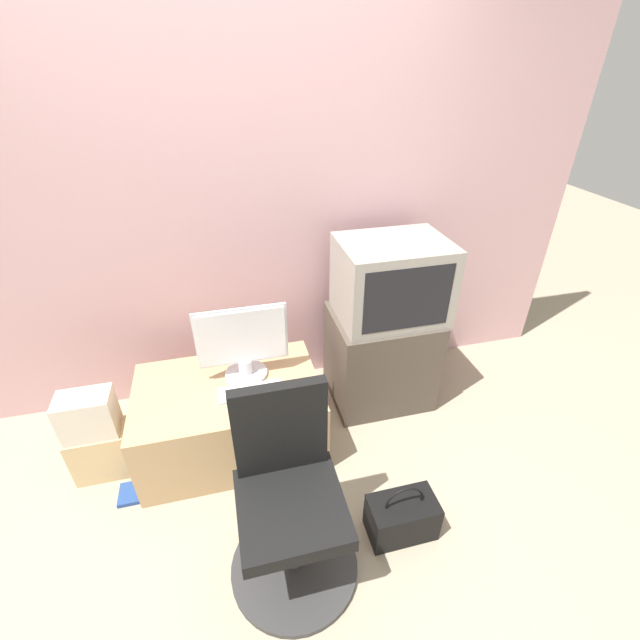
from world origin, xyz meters
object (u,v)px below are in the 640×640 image
cardboard_box_lower (102,451)px  office_chair (290,507)px  book (138,492)px  mouse (293,387)px  main_monitor (243,344)px  handbag (402,517)px  crt_tv (392,281)px  keyboard (251,391)px

cardboard_box_lower → office_chair: bearing=-38.9°
cardboard_box_lower → book: size_ratio=1.54×
mouse → cardboard_box_lower: bearing=175.0°
main_monitor → handbag: size_ratio=1.52×
crt_tv → handbag: bearing=-105.6°
cardboard_box_lower → crt_tv: bearing=7.6°
mouse → cardboard_box_lower: size_ratio=0.17×
crt_tv → handbag: 1.24m
handbag → book: bearing=157.3°
crt_tv → office_chair: size_ratio=0.67×
handbag → book: (-1.25, 0.53, -0.10)m
mouse → book: mouse is taller
keyboard → office_chair: (0.08, -0.66, -0.08)m
main_monitor → crt_tv: bearing=8.7°
crt_tv → main_monitor: bearing=-171.3°
mouse → book: bearing=-172.6°
crt_tv → cardboard_box_lower: 1.85m
office_chair → handbag: 0.59m
office_chair → book: bearing=144.1°
main_monitor → mouse: (0.23, -0.18, -0.19)m
book → keyboard: bearing=12.1°
main_monitor → mouse: 0.35m
cardboard_box_lower → book: 0.30m
crt_tv → handbag: crt_tv is taller
main_monitor → keyboard: bearing=-87.2°
book → office_chair: bearing=-35.9°
handbag → main_monitor: bearing=127.1°
mouse → main_monitor: bearing=141.6°
crt_tv → keyboard: bearing=-161.7°
keyboard → crt_tv: size_ratio=0.56×
mouse → cardboard_box_lower: (-1.04, 0.09, -0.31)m
mouse → office_chair: office_chair is taller
crt_tv → cardboard_box_lower: (-1.69, -0.22, -0.71)m
mouse → crt_tv: bearing=25.7°
keyboard → handbag: 0.96m
mouse → crt_tv: size_ratio=0.08×
crt_tv → book: crt_tv is taller
main_monitor → handbag: (0.62, -0.82, -0.54)m
handbag → office_chair: bearing=179.9°
keyboard → cardboard_box_lower: (-0.82, 0.06, -0.30)m
cardboard_box_lower → handbag: handbag is taller
mouse → handbag: size_ratio=0.16×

